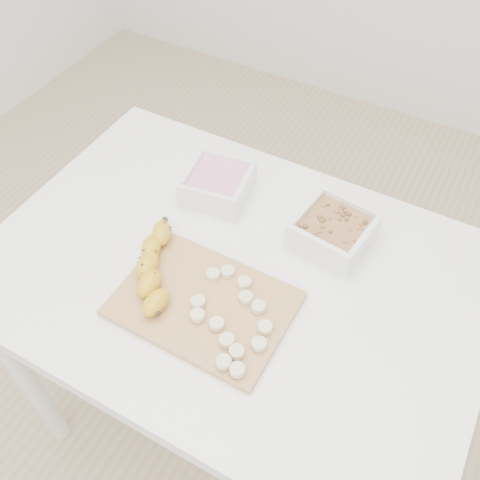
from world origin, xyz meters
The scene contains 7 objects.
ground centered at (0.00, 0.00, 0.00)m, with size 3.50×3.50×0.00m, color #C6AD89.
table centered at (0.00, 0.00, 0.65)m, with size 1.00×0.70×0.75m.
bowl_yogurt centered at (-0.13, 0.17, 0.78)m, with size 0.16×0.16×0.06m.
bowl_granola centered at (0.14, 0.16, 0.78)m, with size 0.16×0.16×0.07m.
cutting_board centered at (-0.01, -0.10, 0.76)m, with size 0.32×0.23×0.01m, color tan.
banana centered at (-0.12, -0.09, 0.78)m, with size 0.06×0.22×0.04m, color gold, non-canonical shape.
banana_slices centered at (0.06, -0.11, 0.77)m, with size 0.18×0.20×0.02m.
Camera 1 is at (0.33, -0.56, 1.60)m, focal length 40.00 mm.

